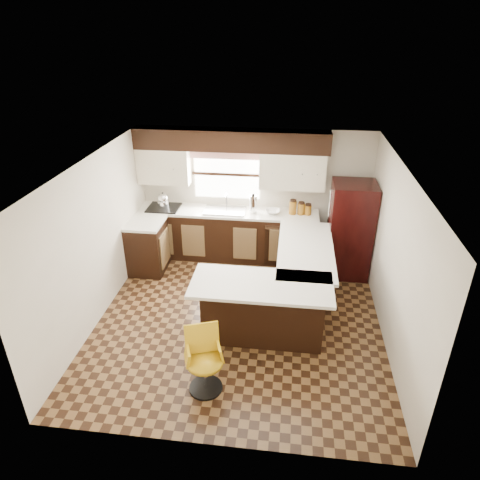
# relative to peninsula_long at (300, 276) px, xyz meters

# --- Properties ---
(floor) EXTENTS (4.40, 4.40, 0.00)m
(floor) POSITION_rel_peninsula_long_xyz_m (-0.90, -0.62, -0.45)
(floor) COLOR #49301A
(floor) RESTS_ON ground
(ceiling) EXTENTS (4.40, 4.40, 0.00)m
(ceiling) POSITION_rel_peninsula_long_xyz_m (-0.90, -0.62, 1.95)
(ceiling) COLOR silver
(ceiling) RESTS_ON wall_back
(wall_back) EXTENTS (4.40, 0.00, 4.40)m
(wall_back) POSITION_rel_peninsula_long_xyz_m (-0.90, 1.58, 0.75)
(wall_back) COLOR beige
(wall_back) RESTS_ON floor
(wall_front) EXTENTS (4.40, 0.00, 4.40)m
(wall_front) POSITION_rel_peninsula_long_xyz_m (-0.90, -2.83, 0.75)
(wall_front) COLOR beige
(wall_front) RESTS_ON floor
(wall_left) EXTENTS (0.00, 4.40, 4.40)m
(wall_left) POSITION_rel_peninsula_long_xyz_m (-3.00, -0.62, 0.75)
(wall_left) COLOR beige
(wall_left) RESTS_ON floor
(wall_right) EXTENTS (0.00, 4.40, 4.40)m
(wall_right) POSITION_rel_peninsula_long_xyz_m (1.20, -0.62, 0.75)
(wall_right) COLOR beige
(wall_right) RESTS_ON floor
(base_cab_back) EXTENTS (3.30, 0.60, 0.90)m
(base_cab_back) POSITION_rel_peninsula_long_xyz_m (-1.35, 1.28, 0.00)
(base_cab_back) COLOR black
(base_cab_back) RESTS_ON floor
(base_cab_left) EXTENTS (0.60, 0.70, 0.90)m
(base_cab_left) POSITION_rel_peninsula_long_xyz_m (-2.70, 0.62, 0.00)
(base_cab_left) COLOR black
(base_cab_left) RESTS_ON floor
(counter_back) EXTENTS (3.30, 0.60, 0.04)m
(counter_back) POSITION_rel_peninsula_long_xyz_m (-1.35, 1.28, 0.47)
(counter_back) COLOR silver
(counter_back) RESTS_ON base_cab_back
(counter_left) EXTENTS (0.60, 0.70, 0.04)m
(counter_left) POSITION_rel_peninsula_long_xyz_m (-2.70, 0.62, 0.47)
(counter_left) COLOR silver
(counter_left) RESTS_ON base_cab_left
(soffit) EXTENTS (3.40, 0.35, 0.36)m
(soffit) POSITION_rel_peninsula_long_xyz_m (-1.30, 1.40, 1.77)
(soffit) COLOR black
(soffit) RESTS_ON wall_back
(upper_cab_left) EXTENTS (0.94, 0.35, 0.64)m
(upper_cab_left) POSITION_rel_peninsula_long_xyz_m (-2.52, 1.40, 1.27)
(upper_cab_left) COLOR beige
(upper_cab_left) RESTS_ON wall_back
(upper_cab_right) EXTENTS (1.14, 0.35, 0.64)m
(upper_cab_right) POSITION_rel_peninsula_long_xyz_m (-0.22, 1.40, 1.27)
(upper_cab_right) COLOR beige
(upper_cab_right) RESTS_ON wall_back
(window_pane) EXTENTS (1.20, 0.02, 0.90)m
(window_pane) POSITION_rel_peninsula_long_xyz_m (-1.40, 1.56, 1.10)
(window_pane) COLOR white
(window_pane) RESTS_ON wall_back
(valance) EXTENTS (1.30, 0.06, 0.18)m
(valance) POSITION_rel_peninsula_long_xyz_m (-1.40, 1.52, 1.49)
(valance) COLOR #D19B93
(valance) RESTS_ON wall_back
(sink) EXTENTS (0.75, 0.45, 0.03)m
(sink) POSITION_rel_peninsula_long_xyz_m (-1.40, 1.25, 0.51)
(sink) COLOR #B2B2B7
(sink) RESTS_ON counter_back
(dishwasher) EXTENTS (0.58, 0.03, 0.78)m
(dishwasher) POSITION_rel_peninsula_long_xyz_m (-0.35, 0.99, -0.02)
(dishwasher) COLOR black
(dishwasher) RESTS_ON floor
(cooktop) EXTENTS (0.58, 0.50, 0.02)m
(cooktop) POSITION_rel_peninsula_long_xyz_m (-2.55, 1.25, 0.51)
(cooktop) COLOR black
(cooktop) RESTS_ON counter_back
(peninsula_long) EXTENTS (0.60, 1.95, 0.90)m
(peninsula_long) POSITION_rel_peninsula_long_xyz_m (0.00, 0.00, 0.00)
(peninsula_long) COLOR black
(peninsula_long) RESTS_ON floor
(peninsula_return) EXTENTS (1.65, 0.60, 0.90)m
(peninsula_return) POSITION_rel_peninsula_long_xyz_m (-0.53, -0.97, 0.00)
(peninsula_return) COLOR black
(peninsula_return) RESTS_ON floor
(counter_pen_long) EXTENTS (0.84, 1.95, 0.04)m
(counter_pen_long) POSITION_rel_peninsula_long_xyz_m (0.05, 0.00, 0.47)
(counter_pen_long) COLOR silver
(counter_pen_long) RESTS_ON peninsula_long
(counter_pen_return) EXTENTS (1.89, 0.84, 0.04)m
(counter_pen_return) POSITION_rel_peninsula_long_xyz_m (-0.55, -1.06, 0.47)
(counter_pen_return) COLOR silver
(counter_pen_return) RESTS_ON peninsula_return
(refrigerator) EXTENTS (0.72, 0.69, 1.68)m
(refrigerator) POSITION_rel_peninsula_long_xyz_m (0.82, 0.96, 0.39)
(refrigerator) COLOR black
(refrigerator) RESTS_ON floor
(bar_chair) EXTENTS (0.57, 0.57, 0.84)m
(bar_chair) POSITION_rel_peninsula_long_xyz_m (-1.13, -2.06, -0.03)
(bar_chair) COLOR gold
(bar_chair) RESTS_ON floor
(kettle) EXTENTS (0.21, 0.21, 0.29)m
(kettle) POSITION_rel_peninsula_long_xyz_m (-2.55, 1.26, 0.66)
(kettle) COLOR silver
(kettle) RESTS_ON cooktop
(percolator) EXTENTS (0.13, 0.13, 0.32)m
(percolator) POSITION_rel_peninsula_long_xyz_m (-0.89, 1.28, 0.66)
(percolator) COLOR silver
(percolator) RESTS_ON counter_back
(mixing_bowl) EXTENTS (0.28, 0.28, 0.06)m
(mixing_bowl) POSITION_rel_peninsula_long_xyz_m (-0.53, 1.27, 0.53)
(mixing_bowl) COLOR white
(mixing_bowl) RESTS_ON counter_back
(canister_large) EXTENTS (0.13, 0.13, 0.24)m
(canister_large) POSITION_rel_peninsula_long_xyz_m (-0.18, 1.30, 0.62)
(canister_large) COLOR #905B16
(canister_large) RESTS_ON counter_back
(canister_med) EXTENTS (0.13, 0.13, 0.20)m
(canister_med) POSITION_rel_peninsula_long_xyz_m (-0.03, 1.30, 0.60)
(canister_med) COLOR #905B16
(canister_med) RESTS_ON counter_back
(canister_small) EXTENTS (0.12, 0.12, 0.18)m
(canister_small) POSITION_rel_peninsula_long_xyz_m (0.10, 1.30, 0.58)
(canister_small) COLOR #905B16
(canister_small) RESTS_ON counter_back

